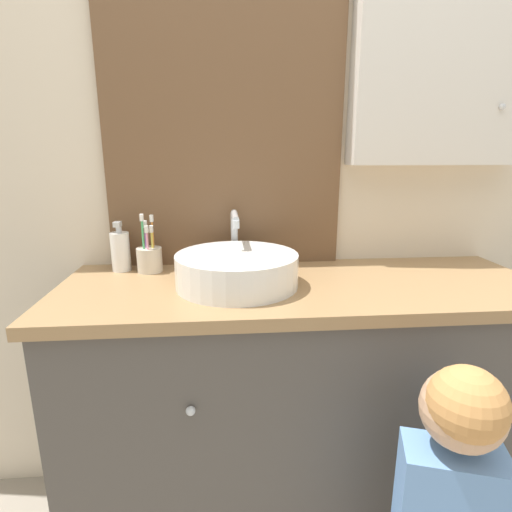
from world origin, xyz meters
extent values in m
cube|color=beige|center=(0.00, 0.63, 1.25)|extent=(3.20, 0.06, 2.50)
cube|color=brown|center=(-0.22, 0.59, 1.37)|extent=(0.79, 0.02, 1.04)
cube|color=#B2C1CC|center=(-0.22, 0.58, 1.37)|extent=(0.73, 0.01, 0.98)
cube|color=silver|center=(0.48, 0.55, 1.58)|extent=(0.59, 0.10, 0.73)
sphere|color=silver|center=(0.66, 0.49, 1.39)|extent=(0.02, 0.02, 0.02)
cube|color=#4C4742|center=(0.00, 0.34, 0.42)|extent=(1.41, 0.48, 0.84)
cube|color=#99754C|center=(0.00, 0.34, 0.85)|extent=(1.45, 0.52, 0.03)
sphere|color=silver|center=(-0.33, 0.09, 0.63)|extent=(0.02, 0.02, 0.02)
sphere|color=silver|center=(0.33, 0.09, 0.63)|extent=(0.02, 0.02, 0.02)
cylinder|color=white|center=(-0.20, 0.33, 0.92)|extent=(0.36, 0.36, 0.10)
cylinder|color=silver|center=(-0.20, 0.33, 0.96)|extent=(0.29, 0.29, 0.01)
cylinder|color=silver|center=(-0.20, 0.54, 0.97)|extent=(0.02, 0.02, 0.19)
cylinder|color=silver|center=(-0.20, 0.46, 1.06)|extent=(0.02, 0.16, 0.02)
cylinder|color=silver|center=(-0.20, 0.38, 1.05)|extent=(0.02, 0.02, 0.02)
sphere|color=white|center=(-0.10, 0.54, 0.91)|extent=(0.05, 0.05, 0.05)
cylinder|color=beige|center=(-0.48, 0.50, 0.91)|extent=(0.08, 0.08, 0.08)
cylinder|color=#E5CC4C|center=(-0.47, 0.50, 0.95)|extent=(0.01, 0.01, 0.14)
cube|color=white|center=(-0.47, 0.50, 1.01)|extent=(0.01, 0.02, 0.02)
cylinder|color=orange|center=(-0.47, 0.52, 0.97)|extent=(0.01, 0.01, 0.17)
cube|color=white|center=(-0.47, 0.52, 1.05)|extent=(0.01, 0.02, 0.02)
cylinder|color=#8E56B7|center=(-0.49, 0.51, 0.96)|extent=(0.01, 0.01, 0.16)
cube|color=white|center=(-0.49, 0.51, 1.03)|extent=(0.01, 0.02, 0.02)
cylinder|color=#47B26B|center=(-0.49, 0.49, 0.97)|extent=(0.01, 0.01, 0.18)
cube|color=white|center=(-0.49, 0.49, 1.05)|extent=(0.01, 0.02, 0.02)
cylinder|color=pink|center=(-0.48, 0.48, 0.96)|extent=(0.01, 0.01, 0.14)
cube|color=white|center=(-0.48, 0.48, 1.02)|extent=(0.01, 0.02, 0.02)
cylinder|color=white|center=(-0.57, 0.52, 0.94)|extent=(0.06, 0.06, 0.13)
cylinder|color=silver|center=(-0.57, 0.52, 1.01)|extent=(0.02, 0.02, 0.02)
cube|color=silver|center=(-0.57, 0.51, 1.03)|extent=(0.02, 0.03, 0.02)
sphere|color=tan|center=(0.24, -0.12, 0.75)|extent=(0.17, 0.17, 0.17)
sphere|color=tan|center=(0.23, -0.14, 0.77)|extent=(0.15, 0.15, 0.15)
cylinder|color=#6693D1|center=(0.36, 0.03, 0.59)|extent=(0.12, 0.25, 0.05)
cylinder|color=pink|center=(0.40, 0.15, 0.63)|extent=(0.02, 0.05, 0.12)
camera|label=1|loc=(-0.24, -0.79, 1.25)|focal=28.00mm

